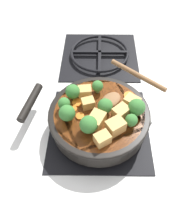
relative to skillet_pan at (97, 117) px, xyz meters
name	(u,v)px	position (x,y,z in m)	size (l,w,h in m)	color
ground_plane	(98,128)	(0.00, 0.00, -0.06)	(2.40, 2.40, 0.00)	silver
front_burner_grate	(98,126)	(0.00, 0.00, -0.05)	(0.31, 0.31, 0.03)	black
rear_burner_grate	(99,54)	(0.00, 0.36, -0.05)	(0.31, 0.31, 0.03)	black
skillet_pan	(97,117)	(0.00, 0.00, 0.00)	(0.38, 0.30, 0.06)	black
wooden_spoon	(125,86)	(0.08, 0.10, 0.03)	(0.22, 0.22, 0.02)	brown
tofu_cube_center_large	(120,112)	(0.06, -0.01, 0.04)	(0.04, 0.03, 0.03)	tan
tofu_cube_near_handle	(84,92)	(-0.04, 0.06, 0.04)	(0.04, 0.03, 0.03)	tan
tofu_cube_east_chunk	(87,103)	(-0.03, 0.02, 0.04)	(0.04, 0.03, 0.03)	tan
tofu_cube_west_chunk	(95,120)	(0.00, -0.04, 0.04)	(0.05, 0.04, 0.04)	tan
tofu_cube_back_piece	(131,102)	(0.10, 0.02, 0.04)	(0.04, 0.03, 0.03)	tan
tofu_cube_front_piece	(114,126)	(0.04, -0.06, 0.04)	(0.05, 0.04, 0.04)	tan
tofu_cube_mid_small	(101,139)	(0.01, -0.10, 0.04)	(0.04, 0.03, 0.03)	tan
broccoli_floret_near_spoon	(66,113)	(-0.08, -0.03, 0.05)	(0.05, 0.05, 0.05)	#709956
broccoli_floret_center_top	(130,120)	(0.09, -0.05, 0.05)	(0.03, 0.03, 0.04)	#709956
broccoli_floret_east_rim	(96,86)	(0.00, 0.08, 0.05)	(0.03, 0.03, 0.04)	#709956
broccoli_floret_west_rim	(87,125)	(-0.03, -0.06, 0.06)	(0.05, 0.05, 0.05)	#709956
broccoli_floret_north_edge	(104,107)	(0.02, 0.00, 0.05)	(0.04, 0.04, 0.05)	#709956
broccoli_floret_south_cluster	(63,104)	(-0.10, 0.01, 0.05)	(0.03, 0.03, 0.04)	#709956
broccoli_floret_mid_floret	(72,92)	(-0.08, 0.05, 0.05)	(0.04, 0.04, 0.05)	#709956
broccoli_floret_small_inner	(135,107)	(0.10, -0.01, 0.06)	(0.05, 0.05, 0.05)	#709956
carrot_slice_orange_thin	(79,116)	(-0.05, -0.02, 0.03)	(0.02, 0.02, 0.01)	orange
carrot_slice_near_center	(76,103)	(-0.06, 0.03, 0.03)	(0.03, 0.03, 0.01)	orange
carrot_slice_edge_slice	(128,96)	(0.09, 0.06, 0.03)	(0.03, 0.03, 0.01)	orange
carrot_slice_under_broccoli	(72,109)	(-0.07, 0.01, 0.03)	(0.02, 0.02, 0.01)	orange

